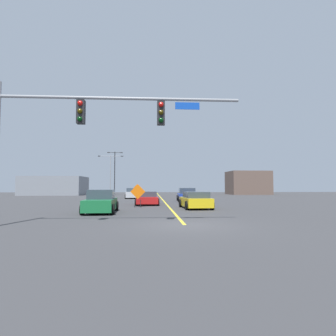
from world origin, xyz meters
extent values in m
plane|color=#38383A|center=(0.00, 0.00, 0.00)|extent=(133.27, 133.27, 0.00)
cube|color=yellow|center=(0.00, 37.02, 0.00)|extent=(0.16, 74.04, 0.01)
cylinder|color=gray|center=(-2.81, 0.00, 5.59)|extent=(10.56, 0.14, 0.14)
cube|color=black|center=(-4.57, 0.00, 4.95)|extent=(0.34, 0.32, 1.05)
sphere|color=red|center=(-4.57, -0.17, 5.30)|extent=(0.22, 0.22, 0.22)
sphere|color=#3C3106|center=(-4.57, -0.17, 4.95)|extent=(0.22, 0.22, 0.22)
sphere|color=black|center=(-4.57, -0.17, 4.60)|extent=(0.22, 0.22, 0.22)
cube|color=black|center=(-1.05, 0.00, 4.95)|extent=(0.34, 0.32, 1.05)
sphere|color=red|center=(-1.05, -0.17, 5.30)|extent=(0.22, 0.22, 0.22)
sphere|color=#3C3106|center=(-1.05, -0.17, 4.95)|extent=(0.22, 0.22, 0.22)
sphere|color=black|center=(-1.05, -0.17, 4.60)|extent=(0.22, 0.22, 0.22)
cube|color=#1447B7|center=(0.14, 0.00, 5.30)|extent=(1.10, 0.03, 0.32)
cylinder|color=gray|center=(-9.04, 41.09, 3.73)|extent=(0.16, 0.16, 7.47)
cylinder|color=gray|center=(-10.10, 41.09, 7.32)|extent=(2.14, 0.08, 0.08)
cube|color=#262628|center=(-11.17, 41.09, 7.32)|extent=(0.44, 0.24, 0.14)
cylinder|color=gray|center=(-7.97, 41.09, 7.32)|extent=(2.14, 0.08, 0.08)
cube|color=#262628|center=(-6.90, 41.09, 7.32)|extent=(0.44, 0.24, 0.14)
cylinder|color=black|center=(-8.35, 41.88, 4.13)|extent=(0.16, 0.16, 8.25)
cylinder|color=black|center=(-8.97, 41.88, 8.10)|extent=(1.24, 0.08, 0.08)
cube|color=#262628|center=(-9.59, 41.88, 8.10)|extent=(0.44, 0.24, 0.14)
cylinder|color=black|center=(-7.73, 41.88, 8.10)|extent=(1.24, 0.08, 0.08)
cube|color=#262628|center=(-7.11, 41.88, 8.10)|extent=(0.44, 0.24, 0.14)
cube|color=orange|center=(-3.56, 30.72, 1.27)|extent=(1.39, 0.21, 1.40)
cylinder|color=black|center=(-3.83, 30.69, 0.28)|extent=(0.05, 0.05, 0.55)
cylinder|color=black|center=(-3.29, 30.75, 0.28)|extent=(0.05, 0.05, 0.55)
cube|color=orange|center=(-2.53, 10.52, 1.25)|extent=(1.20, 0.17, 1.21)
cylinder|color=black|center=(-2.76, 10.54, 0.31)|extent=(0.05, 0.05, 0.63)
cylinder|color=black|center=(-2.29, 10.49, 0.31)|extent=(0.05, 0.05, 0.63)
cube|color=#196B38|center=(-4.68, 6.06, 0.51)|extent=(1.89, 4.22, 0.71)
cube|color=#333D47|center=(-4.69, 6.26, 1.17)|extent=(1.64, 2.01, 0.60)
cylinder|color=black|center=(-5.51, 4.57, 0.32)|extent=(0.24, 0.65, 0.64)
cylinder|color=black|center=(-3.76, 4.63, 0.32)|extent=(0.24, 0.65, 0.64)
cylinder|color=black|center=(-5.61, 7.48, 0.32)|extent=(0.24, 0.65, 0.64)
cylinder|color=black|center=(-3.86, 7.54, 0.32)|extent=(0.24, 0.65, 0.64)
cube|color=#1E389E|center=(2.54, 19.19, 0.51)|extent=(2.06, 4.20, 0.70)
cube|color=#333D47|center=(2.53, 18.98, 1.17)|extent=(1.79, 2.23, 0.63)
cylinder|color=black|center=(3.55, 20.59, 0.32)|extent=(0.25, 0.65, 0.64)
cylinder|color=black|center=(1.66, 20.67, 0.32)|extent=(0.25, 0.65, 0.64)
cylinder|color=black|center=(3.42, 17.71, 0.32)|extent=(0.25, 0.65, 0.64)
cylinder|color=black|center=(1.54, 17.79, 0.32)|extent=(0.25, 0.65, 0.64)
cube|color=#B7BABF|center=(-3.99, 27.33, 0.53)|extent=(2.11, 4.65, 0.75)
cube|color=#333D47|center=(-4.00, 27.56, 1.17)|extent=(1.82, 2.81, 0.52)
cylinder|color=black|center=(-4.82, 25.68, 0.32)|extent=(0.26, 0.65, 0.64)
cylinder|color=black|center=(-2.97, 25.79, 0.32)|extent=(0.26, 0.65, 0.64)
cylinder|color=black|center=(-5.00, 28.87, 0.32)|extent=(0.26, 0.65, 0.64)
cylinder|color=black|center=(-3.15, 28.97, 0.32)|extent=(0.26, 0.65, 0.64)
cube|color=red|center=(-1.81, 13.89, 0.45)|extent=(1.96, 4.45, 0.58)
cube|color=#333D47|center=(-1.82, 14.11, 0.97)|extent=(1.73, 2.37, 0.46)
cylinder|color=black|center=(-2.73, 12.33, 0.32)|extent=(0.23, 0.64, 0.64)
cylinder|color=black|center=(-0.85, 12.36, 0.32)|extent=(0.23, 0.64, 0.64)
cylinder|color=black|center=(-2.78, 15.42, 0.32)|extent=(0.23, 0.64, 0.64)
cylinder|color=black|center=(-0.89, 15.45, 0.32)|extent=(0.23, 0.64, 0.64)
cube|color=gold|center=(1.92, 9.11, 0.49)|extent=(2.05, 4.08, 0.66)
cube|color=#333D47|center=(1.93, 8.92, 1.04)|extent=(1.77, 2.34, 0.46)
cylinder|color=black|center=(2.76, 10.56, 0.32)|extent=(0.26, 0.65, 0.64)
cylinder|color=black|center=(0.93, 10.46, 0.32)|extent=(0.26, 0.65, 0.64)
cylinder|color=black|center=(2.92, 7.77, 0.32)|extent=(0.26, 0.65, 0.64)
cylinder|color=black|center=(1.09, 7.67, 0.32)|extent=(0.26, 0.65, 0.64)
cube|color=brown|center=(18.42, 44.56, 2.36)|extent=(7.84, 6.61, 4.71)
cube|color=gray|center=(-19.67, 42.69, 1.75)|extent=(10.93, 8.24, 3.50)
camera|label=1|loc=(-1.50, -12.45, 1.70)|focal=30.28mm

